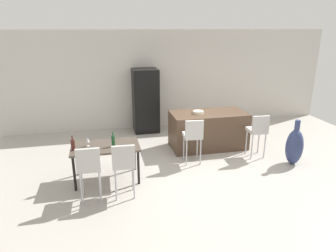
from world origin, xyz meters
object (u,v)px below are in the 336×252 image
at_px(kitchen_island, 208,130).
at_px(fruit_bowl, 198,112).
at_px(dining_chair_near, 89,165).
at_px(bar_chair_left, 193,134).
at_px(bar_chair_middle, 258,129).
at_px(dining_chair_far, 124,162).
at_px(wine_bottle_left, 113,141).
at_px(wine_bottle_end, 73,145).
at_px(wine_glass_middle, 88,140).
at_px(refrigerator, 146,101).
at_px(floor_vase, 294,146).
at_px(dining_table, 106,149).

distance_m(kitchen_island, fruit_bowl, 0.57).
bearing_deg(dining_chair_near, bar_chair_left, 26.45).
distance_m(bar_chair_middle, dining_chair_near, 3.96).
bearing_deg(dining_chair_far, bar_chair_left, 34.20).
distance_m(wine_bottle_left, wine_bottle_end, 0.76).
distance_m(bar_chair_left, wine_bottle_left, 1.82).
bearing_deg(wine_glass_middle, refrigerator, 60.54).
bearing_deg(bar_chair_left, floor_vase, -13.73).
bearing_deg(bar_chair_left, fruit_bowl, 65.04).
distance_m(wine_bottle_left, floor_vase, 4.00).
bearing_deg(floor_vase, bar_chair_left, 166.27).
distance_m(bar_chair_left, wine_bottle_end, 2.56).
xyz_separation_m(bar_chair_middle, fruit_bowl, (-1.20, 0.83, 0.26)).
height_order(bar_chair_left, wine_bottle_end, bar_chair_left).
xyz_separation_m(dining_chair_far, floor_vase, (3.84, 0.56, -0.28)).
distance_m(dining_chair_near, wine_bottle_end, 0.73).
relative_size(bar_chair_left, fruit_bowl, 3.98).
bearing_deg(wine_bottle_left, bar_chair_middle, 7.31).
xyz_separation_m(dining_chair_near, fruit_bowl, (2.61, 1.93, 0.26)).
distance_m(kitchen_island, dining_table, 2.87).
bearing_deg(dining_table, refrigerator, 66.39).
height_order(bar_chair_middle, wine_bottle_left, wine_bottle_left).
bearing_deg(kitchen_island, dining_chair_far, -139.62).
bearing_deg(wine_bottle_end, bar_chair_middle, 6.33).
distance_m(dining_table, wine_glass_middle, 0.39).
distance_m(wine_glass_middle, floor_vase, 4.49).
relative_size(dining_chair_far, floor_vase, 1.01).
bearing_deg(dining_chair_far, wine_bottle_end, 144.02).
bearing_deg(floor_vase, kitchen_island, 137.89).
bearing_deg(floor_vase, refrigerator, 133.82).
xyz_separation_m(wine_bottle_left, wine_bottle_end, (-0.76, -0.03, -0.01)).
distance_m(refrigerator, floor_vase, 4.21).
bearing_deg(wine_bottle_left, fruit_bowl, 30.33).
xyz_separation_m(bar_chair_left, dining_chair_far, (-1.63, -1.10, 0.00)).
height_order(dining_table, floor_vase, floor_vase).
distance_m(kitchen_island, wine_bottle_end, 3.47).
relative_size(dining_chair_near, fruit_bowl, 3.98).
distance_m(refrigerator, fruit_bowl, 1.96).
height_order(dining_chair_far, wine_bottle_end, dining_chair_far).
height_order(wine_bottle_left, floor_vase, wine_bottle_left).
height_order(bar_chair_left, wine_bottle_left, wine_bottle_left).
xyz_separation_m(dining_table, wine_bottle_left, (0.16, -0.07, 0.19)).
distance_m(wine_bottle_end, floor_vase, 4.75).
relative_size(wine_glass_middle, floor_vase, 0.17).
bearing_deg(refrigerator, dining_chair_far, -104.76).
relative_size(kitchen_island, floor_vase, 1.82).
xyz_separation_m(kitchen_island, wine_bottle_end, (-3.19, -1.31, 0.39)).
bearing_deg(dining_chair_near, wine_glass_middle, 92.21).
height_order(dining_chair_near, wine_bottle_left, wine_bottle_left).
xyz_separation_m(bar_chair_left, floor_vase, (2.21, -0.54, -0.28)).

